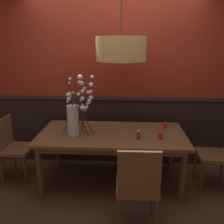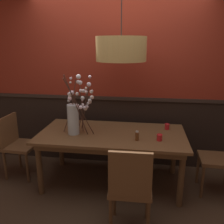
{
  "view_description": "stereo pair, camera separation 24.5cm",
  "coord_description": "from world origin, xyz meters",
  "px_view_note": "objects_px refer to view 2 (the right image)",
  "views": [
    {
      "loc": [
        0.18,
        -2.95,
        1.87
      ],
      "look_at": [
        0.0,
        0.0,
        1.02
      ],
      "focal_mm": 38.62,
      "sensor_mm": 36.0,
      "label": 1
    },
    {
      "loc": [
        0.42,
        -2.93,
        1.87
      ],
      "look_at": [
        0.0,
        0.0,
        1.02
      ],
      "focal_mm": 38.62,
      "sensor_mm": 36.0,
      "label": 2
    }
  ],
  "objects_px": {
    "chair_far_side_left": "(101,124)",
    "candle_holder_nearer_center": "(159,137)",
    "vase_with_blossoms": "(75,114)",
    "condiment_bottle": "(137,136)",
    "candle_holder_nearer_edge": "(167,127)",
    "pendant_lamp": "(121,49)",
    "chair_head_east_end": "(224,155)",
    "dining_table": "(112,138)",
    "chair_near_side_right": "(130,186)",
    "chair_head_west_end": "(17,142)"
  },
  "relations": [
    {
      "from": "dining_table",
      "to": "chair_head_east_end",
      "type": "height_order",
      "value": "chair_head_east_end"
    },
    {
      "from": "dining_table",
      "to": "chair_head_east_end",
      "type": "bearing_deg",
      "value": -0.69
    },
    {
      "from": "dining_table",
      "to": "candle_holder_nearer_edge",
      "type": "bearing_deg",
      "value": 18.43
    },
    {
      "from": "chair_near_side_right",
      "to": "dining_table",
      "type": "bearing_deg",
      "value": 109.2
    },
    {
      "from": "chair_head_west_end",
      "to": "vase_with_blossoms",
      "type": "height_order",
      "value": "vase_with_blossoms"
    },
    {
      "from": "chair_near_side_right",
      "to": "candle_holder_nearer_edge",
      "type": "relative_size",
      "value": 11.83
    },
    {
      "from": "chair_near_side_right",
      "to": "chair_head_east_end",
      "type": "distance_m",
      "value": 1.41
    },
    {
      "from": "vase_with_blossoms",
      "to": "pendant_lamp",
      "type": "distance_m",
      "value": 0.99
    },
    {
      "from": "dining_table",
      "to": "pendant_lamp",
      "type": "height_order",
      "value": "pendant_lamp"
    },
    {
      "from": "chair_far_side_left",
      "to": "candle_holder_nearer_center",
      "type": "bearing_deg",
      "value": -49.36
    },
    {
      "from": "chair_head_west_end",
      "to": "vase_with_blossoms",
      "type": "distance_m",
      "value": 1.05
    },
    {
      "from": "candle_holder_nearer_edge",
      "to": "condiment_bottle",
      "type": "height_order",
      "value": "condiment_bottle"
    },
    {
      "from": "chair_far_side_left",
      "to": "candle_holder_nearer_center",
      "type": "relative_size",
      "value": 11.71
    },
    {
      "from": "candle_holder_nearer_center",
      "to": "condiment_bottle",
      "type": "bearing_deg",
      "value": -173.48
    },
    {
      "from": "chair_head_east_end",
      "to": "chair_head_west_end",
      "type": "bearing_deg",
      "value": 179.07
    },
    {
      "from": "condiment_bottle",
      "to": "chair_near_side_right",
      "type": "bearing_deg",
      "value": -92.35
    },
    {
      "from": "chair_head_east_end",
      "to": "candle_holder_nearer_center",
      "type": "distance_m",
      "value": 0.86
    },
    {
      "from": "chair_head_east_end",
      "to": "dining_table",
      "type": "bearing_deg",
      "value": 179.31
    },
    {
      "from": "candle_holder_nearer_edge",
      "to": "pendant_lamp",
      "type": "bearing_deg",
      "value": -160.88
    },
    {
      "from": "chair_far_side_left",
      "to": "candle_holder_nearer_center",
      "type": "distance_m",
      "value": 1.42
    },
    {
      "from": "dining_table",
      "to": "condiment_bottle",
      "type": "relative_size",
      "value": 15.95
    },
    {
      "from": "dining_table",
      "to": "vase_with_blossoms",
      "type": "distance_m",
      "value": 0.58
    },
    {
      "from": "candle_holder_nearer_center",
      "to": "pendant_lamp",
      "type": "xyz_separation_m",
      "value": [
        -0.5,
        0.2,
        1.02
      ]
    },
    {
      "from": "dining_table",
      "to": "candle_holder_nearer_center",
      "type": "height_order",
      "value": "candle_holder_nearer_center"
    },
    {
      "from": "vase_with_blossoms",
      "to": "condiment_bottle",
      "type": "bearing_deg",
      "value": -8.25
    },
    {
      "from": "candle_holder_nearer_edge",
      "to": "chair_far_side_left",
      "type": "bearing_deg",
      "value": 147.79
    },
    {
      "from": "dining_table",
      "to": "chair_head_west_end",
      "type": "distance_m",
      "value": 1.39
    },
    {
      "from": "vase_with_blossoms",
      "to": "candle_holder_nearer_center",
      "type": "xyz_separation_m",
      "value": [
        1.06,
        -0.08,
        -0.22
      ]
    },
    {
      "from": "chair_head_east_end",
      "to": "chair_far_side_left",
      "type": "bearing_deg",
      "value": 152.24
    },
    {
      "from": "vase_with_blossoms",
      "to": "chair_near_side_right",
      "type": "bearing_deg",
      "value": -45.89
    },
    {
      "from": "vase_with_blossoms",
      "to": "candle_holder_nearer_edge",
      "type": "distance_m",
      "value": 1.25
    },
    {
      "from": "chair_head_west_end",
      "to": "candle_holder_nearer_edge",
      "type": "xyz_separation_m",
      "value": [
        2.1,
        0.21,
        0.27
      ]
    },
    {
      "from": "condiment_bottle",
      "to": "chair_head_east_end",
      "type": "bearing_deg",
      "value": 9.83
    },
    {
      "from": "vase_with_blossoms",
      "to": "condiment_bottle",
      "type": "height_order",
      "value": "vase_with_blossoms"
    },
    {
      "from": "chair_head_west_end",
      "to": "candle_holder_nearer_center",
      "type": "bearing_deg",
      "value": -5.82
    },
    {
      "from": "candle_holder_nearer_center",
      "to": "candle_holder_nearer_edge",
      "type": "height_order",
      "value": "candle_holder_nearer_center"
    },
    {
      "from": "candle_holder_nearer_center",
      "to": "candle_holder_nearer_edge",
      "type": "relative_size",
      "value": 1.02
    },
    {
      "from": "chair_near_side_right",
      "to": "candle_holder_nearer_center",
      "type": "height_order",
      "value": "chair_near_side_right"
    },
    {
      "from": "dining_table",
      "to": "chair_head_east_end",
      "type": "relative_size",
      "value": 2.02
    },
    {
      "from": "pendant_lamp",
      "to": "chair_far_side_left",
      "type": "bearing_deg",
      "value": 115.77
    },
    {
      "from": "condiment_bottle",
      "to": "chair_far_side_left",
      "type": "bearing_deg",
      "value": 120.5
    },
    {
      "from": "chair_far_side_left",
      "to": "chair_head_west_end",
      "type": "bearing_deg",
      "value": -141.02
    },
    {
      "from": "vase_with_blossoms",
      "to": "condiment_bottle",
      "type": "distance_m",
      "value": 0.83
    },
    {
      "from": "chair_head_east_end",
      "to": "pendant_lamp",
      "type": "relative_size",
      "value": 0.97
    },
    {
      "from": "chair_far_side_left",
      "to": "pendant_lamp",
      "type": "height_order",
      "value": "pendant_lamp"
    },
    {
      "from": "chair_near_side_right",
      "to": "chair_head_west_end",
      "type": "height_order",
      "value": "chair_near_side_right"
    },
    {
      "from": "chair_head_east_end",
      "to": "condiment_bottle",
      "type": "xyz_separation_m",
      "value": [
        -1.08,
        -0.19,
        0.26
      ]
    },
    {
      "from": "candle_holder_nearer_edge",
      "to": "pendant_lamp",
      "type": "xyz_separation_m",
      "value": [
        -0.62,
        -0.21,
        1.03
      ]
    },
    {
      "from": "chair_far_side_left",
      "to": "candle_holder_nearer_center",
      "type": "xyz_separation_m",
      "value": [
        0.91,
        -1.07,
        0.24
      ]
    },
    {
      "from": "dining_table",
      "to": "candle_holder_nearer_edge",
      "type": "relative_size",
      "value": 23.97
    }
  ]
}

